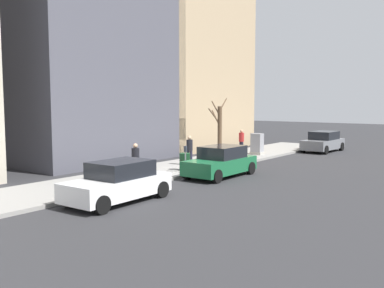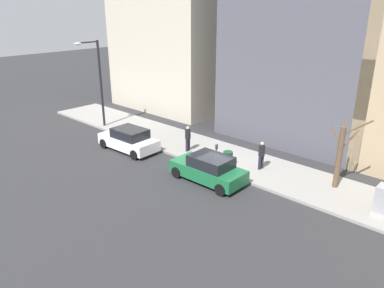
{
  "view_description": "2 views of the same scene",
  "coord_description": "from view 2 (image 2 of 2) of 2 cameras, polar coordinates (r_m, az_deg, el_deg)",
  "views": [
    {
      "loc": [
        -12.94,
        16.95,
        3.68
      ],
      "look_at": [
        1.69,
        -1.95,
        1.36
      ],
      "focal_mm": 40.0,
      "sensor_mm": 36.0,
      "label": 1
    },
    {
      "loc": [
        -15.36,
        -12.48,
        9.14
      ],
      "look_at": [
        -0.15,
        1.58,
        1.34
      ],
      "focal_mm": 35.0,
      "sensor_mm": 36.0,
      "label": 2
    }
  ],
  "objects": [
    {
      "name": "utility_box",
      "position": [
        18.99,
        26.99,
        -7.7
      ],
      "size": [
        0.83,
        0.61,
        1.43
      ],
      "color": "#A8A399",
      "rests_on": "sidewalk"
    },
    {
      "name": "pedestrian_far_corner",
      "position": [
        24.04,
        -0.64,
        1.06
      ],
      "size": [
        0.4,
        0.36,
        1.66
      ],
      "rotation": [
        0.0,
        0.0,
        3.3
      ],
      "color": "#1E1E2D",
      "rests_on": "sidewalk"
    },
    {
      "name": "streetlamp",
      "position": [
        29.18,
        -14.23,
        9.9
      ],
      "size": [
        1.97,
        0.32,
        6.5
      ],
      "color": "black",
      "rests_on": "sidewalk"
    },
    {
      "name": "bare_tree",
      "position": [
        20.41,
        21.63,
        -1.54
      ],
      "size": [
        1.08,
        2.02,
        3.84
      ],
      "color": "brown",
      "rests_on": "sidewalk"
    },
    {
      "name": "sidewalk",
      "position": [
        23.23,
        6.49,
        -2.48
      ],
      "size": [
        4.0,
        36.0,
        0.15
      ],
      "primitive_type": "cube",
      "color": "gray",
      "rests_on": "ground"
    },
    {
      "name": "parked_car_white",
      "position": [
        24.95,
        -9.6,
        0.65
      ],
      "size": [
        2.06,
        4.27,
        1.52
      ],
      "rotation": [
        0.0,
        0.0,
        0.04
      ],
      "color": "white",
      "rests_on": "ground"
    },
    {
      "name": "trash_bin",
      "position": [
        22.03,
        5.49,
        -2.27
      ],
      "size": [
        0.56,
        0.56,
        0.9
      ],
      "primitive_type": "cylinder",
      "color": "#14381E",
      "rests_on": "sidewalk"
    },
    {
      "name": "parking_meter",
      "position": [
        21.85,
        3.73,
        -1.34
      ],
      "size": [
        0.14,
        0.1,
        1.35
      ],
      "color": "slate",
      "rests_on": "sidewalk"
    },
    {
      "name": "pedestrian_midblock",
      "position": [
        21.74,
        10.55,
        -1.47
      ],
      "size": [
        0.4,
        0.36,
        1.66
      ],
      "rotation": [
        0.0,
        0.0,
        3.03
      ],
      "color": "#1E1E2D",
      "rests_on": "sidewalk"
    },
    {
      "name": "parked_car_green",
      "position": [
        20.33,
        2.57,
        -3.81
      ],
      "size": [
        1.95,
        4.22,
        1.52
      ],
      "rotation": [
        0.0,
        0.0,
        0.01
      ],
      "color": "#196038",
      "rests_on": "ground"
    },
    {
      "name": "ground_plane",
      "position": [
        21.8,
        3.33,
        -4.19
      ],
      "size": [
        120.0,
        120.0,
        0.0
      ],
      "primitive_type": "plane",
      "color": "#2B2B2D"
    },
    {
      "name": "office_tower_right",
      "position": [
        35.96,
        -0.63,
        18.31
      ],
      "size": [
        10.53,
        10.53,
        15.36
      ],
      "primitive_type": "cube",
      "color": "#BCB29E",
      "rests_on": "ground"
    }
  ]
}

